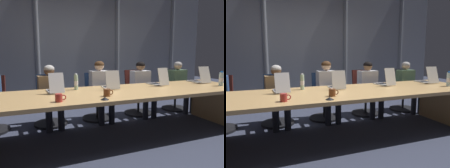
{
  "view_description": "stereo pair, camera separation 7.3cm",
  "coord_description": "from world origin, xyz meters",
  "views": [
    {
      "loc": [
        -1.39,
        -3.02,
        1.32
      ],
      "look_at": [
        -0.08,
        0.11,
        0.83
      ],
      "focal_mm": 35.12,
      "sensor_mm": 36.0,
      "label": 1
    },
    {
      "loc": [
        -1.33,
        -3.05,
        1.32
      ],
      "look_at": [
        -0.08,
        0.11,
        0.83
      ],
      "focal_mm": 35.12,
      "sensor_mm": 36.0,
      "label": 2
    }
  ],
  "objects": [
    {
      "name": "person_right_end",
      "position": [
        1.93,
        0.89,
        0.62
      ],
      "size": [
        0.44,
        0.57,
        1.11
      ],
      "rotation": [
        0.0,
        0.0,
        -1.47
      ],
      "color": "#4C6B4C",
      "rests_on": "ground_plane"
    },
    {
      "name": "office_chair_right_end",
      "position": [
        1.9,
        1.05,
        0.34
      ],
      "size": [
        0.6,
        0.6,
        0.94
      ],
      "rotation": [
        0.0,
        0.0,
        -1.64
      ],
      "color": "#2D2D38",
      "rests_on": "ground_plane"
    },
    {
      "name": "ground_plane",
      "position": [
        0.0,
        0.0,
        0.0
      ],
      "size": [
        15.22,
        15.22,
        0.0
      ],
      "primitive_type": "plane",
      "color": "#383D51"
    },
    {
      "name": "laptop_center",
      "position": [
        -0.03,
        0.27,
        0.79
      ],
      "size": [
        0.27,
        0.42,
        0.31
      ],
      "rotation": [
        0.0,
        0.0,
        1.45
      ],
      "color": "beige",
      "rests_on": "conference_table"
    },
    {
      "name": "coffee_mug_far",
      "position": [
        -0.98,
        -0.39,
        0.78
      ],
      "size": [
        0.13,
        0.09,
        0.1
      ],
      "color": "#B2332D",
      "rests_on": "conference_table"
    },
    {
      "name": "water_bottle_secondary",
      "position": [
        -0.58,
        0.38,
        0.85
      ],
      "size": [
        0.07,
        0.07,
        0.26
      ],
      "color": "#ADD1B2",
      "rests_on": "conference_table"
    },
    {
      "name": "conference_table",
      "position": [
        0.0,
        0.0,
        0.6
      ],
      "size": [
        4.49,
        1.26,
        0.73
      ],
      "color": "tan",
      "rests_on": "ground_plane"
    },
    {
      "name": "laptop_left_mid",
      "position": [
        -0.93,
        0.28,
        0.79
      ],
      "size": [
        0.23,
        0.42,
        0.3
      ],
      "rotation": [
        0.0,
        0.0,
        1.6
      ],
      "color": "#BCBCC1",
      "rests_on": "conference_table"
    },
    {
      "name": "laptop_right_mid",
      "position": [
        0.93,
        0.3,
        0.79
      ],
      "size": [
        0.26,
        0.42,
        0.32
      ],
      "rotation": [
        0.0,
        0.0,
        1.68
      ],
      "color": "beige",
      "rests_on": "conference_table"
    },
    {
      "name": "person_center",
      "position": [
        0.03,
        0.89,
        0.65
      ],
      "size": [
        0.37,
        0.55,
        1.16
      ],
      "rotation": [
        0.0,
        0.0,
        -1.57
      ],
      "color": "silver",
      "rests_on": "ground_plane"
    },
    {
      "name": "laptop_right_end",
      "position": [
        1.87,
        0.27,
        0.79
      ],
      "size": [
        0.26,
        0.45,
        0.32
      ],
      "rotation": [
        0.0,
        0.0,
        1.53
      ],
      "color": "beige",
      "rests_on": "conference_table"
    },
    {
      "name": "conference_mic_left_side",
      "position": [
        -0.43,
        -0.5,
        0.75
      ],
      "size": [
        0.11,
        0.11,
        0.03
      ],
      "primitive_type": "cone",
      "color": "black",
      "rests_on": "conference_table"
    },
    {
      "name": "person_left_mid",
      "position": [
        -0.91,
        0.89,
        0.62
      ],
      "size": [
        0.44,
        0.56,
        1.1
      ],
      "rotation": [
        0.0,
        0.0,
        -1.51
      ],
      "color": "olive",
      "rests_on": "ground_plane"
    },
    {
      "name": "water_bottle_primary",
      "position": [
        1.9,
        -0.21,
        0.85
      ],
      "size": [
        0.08,
        0.08,
        0.26
      ],
      "color": "silver",
      "rests_on": "conference_table"
    },
    {
      "name": "coffee_mug_near",
      "position": [
        -0.32,
        -0.3,
        0.78
      ],
      "size": [
        0.14,
        0.09,
        0.1
      ],
      "color": "brown",
      "rests_on": "conference_table"
    },
    {
      "name": "office_chair_right_mid",
      "position": [
        0.92,
        1.05,
        0.35
      ],
      "size": [
        0.6,
        0.6,
        0.94
      ],
      "rotation": [
        0.0,
        0.0,
        -1.62
      ],
      "color": "#511E19",
      "rests_on": "ground_plane"
    },
    {
      "name": "person_right_mid",
      "position": [
        0.94,
        0.89,
        0.64
      ],
      "size": [
        0.41,
        0.55,
        1.13
      ],
      "rotation": [
        0.0,
        0.0,
        -1.55
      ],
      "color": "silver",
      "rests_on": "ground_plane"
    },
    {
      "name": "curtain_backdrop",
      "position": [
        -0.0,
        2.48,
        1.59
      ],
      "size": [
        7.61,
        0.17,
        3.18
      ],
      "color": "gray",
      "rests_on": "ground_plane"
    },
    {
      "name": "office_chair_left_mid",
      "position": [
        -0.92,
        1.05,
        0.34
      ],
      "size": [
        0.6,
        0.6,
        0.92
      ],
      "rotation": [
        0.0,
        0.0,
        -1.57
      ],
      "color": "navy",
      "rests_on": "ground_plane"
    },
    {
      "name": "office_chair_center",
      "position": [
        -0.01,
        1.05,
        0.34
      ],
      "size": [
        0.6,
        0.61,
        0.91
      ],
      "rotation": [
        0.0,
        0.0,
        -1.73
      ],
      "color": "navy",
      "rests_on": "ground_plane"
    }
  ]
}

